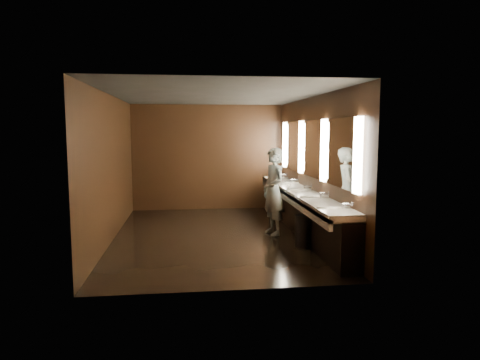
% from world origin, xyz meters
% --- Properties ---
extents(floor, '(6.00, 6.00, 0.00)m').
position_xyz_m(floor, '(0.00, 0.00, 0.00)').
color(floor, black).
rests_on(floor, ground).
extents(ceiling, '(4.00, 6.00, 0.02)m').
position_xyz_m(ceiling, '(0.00, 0.00, 2.80)').
color(ceiling, '#2D2D2B').
rests_on(ceiling, wall_back).
extents(wall_back, '(4.00, 0.02, 2.80)m').
position_xyz_m(wall_back, '(0.00, 3.00, 1.40)').
color(wall_back, black).
rests_on(wall_back, floor).
extents(wall_front, '(4.00, 0.02, 2.80)m').
position_xyz_m(wall_front, '(0.00, -3.00, 1.40)').
color(wall_front, black).
rests_on(wall_front, floor).
extents(wall_left, '(0.02, 6.00, 2.80)m').
position_xyz_m(wall_left, '(-2.00, 0.00, 1.40)').
color(wall_left, black).
rests_on(wall_left, floor).
extents(wall_right, '(0.02, 6.00, 2.80)m').
position_xyz_m(wall_right, '(2.00, 0.00, 1.40)').
color(wall_right, black).
rests_on(wall_right, floor).
extents(sink_counter, '(0.55, 5.40, 1.01)m').
position_xyz_m(sink_counter, '(1.79, 0.00, 0.50)').
color(sink_counter, black).
rests_on(sink_counter, floor).
extents(mirror_band, '(0.06, 5.03, 1.15)m').
position_xyz_m(mirror_band, '(1.98, -0.00, 1.75)').
color(mirror_band, '#FFEECE').
rests_on(mirror_band, wall_right).
extents(person, '(0.58, 0.74, 1.77)m').
position_xyz_m(person, '(1.19, -0.00, 0.89)').
color(person, '#88BCCB').
rests_on(person, floor).
extents(trash_bin, '(0.39, 0.39, 0.58)m').
position_xyz_m(trash_bin, '(1.58, -1.03, 0.29)').
color(trash_bin, black).
rests_on(trash_bin, floor).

